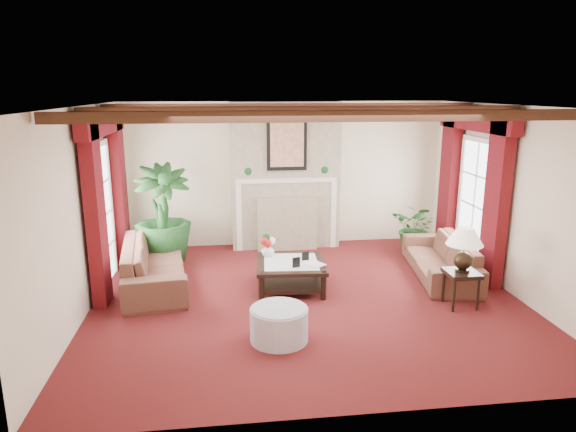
{
  "coord_description": "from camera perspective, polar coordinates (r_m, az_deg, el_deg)",
  "views": [
    {
      "loc": [
        -1.12,
        -6.78,
        2.92
      ],
      "look_at": [
        -0.22,
        0.4,
        1.12
      ],
      "focal_mm": 32.0,
      "sensor_mm": 36.0,
      "label": 1
    }
  ],
  "objects": [
    {
      "name": "floor",
      "position": [
        7.47,
        2.1,
        -9.07
      ],
      "size": [
        6.0,
        6.0,
        0.0
      ],
      "primitive_type": "plane",
      "color": "#480C14",
      "rests_on": "ground"
    },
    {
      "name": "ceiling",
      "position": [
        6.88,
        2.3,
        12.11
      ],
      "size": [
        6.0,
        6.0,
        0.0
      ],
      "primitive_type": "plane",
      "rotation": [
        3.14,
        0.0,
        0.0
      ],
      "color": "white",
      "rests_on": "floor"
    },
    {
      "name": "back_wall",
      "position": [
        9.73,
        -0.43,
        4.66
      ],
      "size": [
        6.0,
        0.02,
        2.7
      ],
      "primitive_type": "cube",
      "color": "beige",
      "rests_on": "ground"
    },
    {
      "name": "left_wall",
      "position": [
        7.21,
        -22.05,
        0.34
      ],
      "size": [
        0.02,
        5.5,
        2.7
      ],
      "primitive_type": "cube",
      "color": "beige",
      "rests_on": "ground"
    },
    {
      "name": "right_wall",
      "position": [
        8.09,
        23.66,
        1.58
      ],
      "size": [
        0.02,
        5.5,
        2.7
      ],
      "primitive_type": "cube",
      "color": "beige",
      "rests_on": "ground"
    },
    {
      "name": "ceiling_beams",
      "position": [
        6.88,
        2.3,
        11.61
      ],
      "size": [
        6.0,
        3.0,
        0.12
      ],
      "primitive_type": null,
      "color": "#371E11",
      "rests_on": "ceiling"
    },
    {
      "name": "fireplace",
      "position": [
        9.4,
        -0.3,
        12.61
      ],
      "size": [
        2.0,
        0.52,
        2.7
      ],
      "primitive_type": null,
      "color": "#9C8C65",
      "rests_on": "ground"
    },
    {
      "name": "french_door_left",
      "position": [
        8.04,
        -20.58,
        7.43
      ],
      "size": [
        0.1,
        1.1,
        2.16
      ],
      "primitive_type": null,
      "color": "white",
      "rests_on": "ground"
    },
    {
      "name": "french_door_right",
      "position": [
        8.83,
        20.71,
        7.93
      ],
      "size": [
        0.1,
        1.1,
        2.16
      ],
      "primitive_type": null,
      "color": "white",
      "rests_on": "ground"
    },
    {
      "name": "curtains_left",
      "position": [
        7.98,
        -20.06,
        10.47
      ],
      "size": [
        0.2,
        2.4,
        2.55
      ],
      "primitive_type": null,
      "color": "#460911",
      "rests_on": "ground"
    },
    {
      "name": "curtains_right",
      "position": [
        8.75,
        20.3,
        10.68
      ],
      "size": [
        0.2,
        2.4,
        2.55
      ],
      "primitive_type": null,
      "color": "#460911",
      "rests_on": "ground"
    },
    {
      "name": "sofa_left",
      "position": [
        8.07,
        -14.69,
        -4.4
      ],
      "size": [
        2.43,
        1.22,
        0.89
      ],
      "primitive_type": "imported",
      "rotation": [
        0.0,
        0.0,
        1.7
      ],
      "color": "#380F18",
      "rests_on": "ground"
    },
    {
      "name": "sofa_right",
      "position": [
        8.53,
        16.63,
        -3.83
      ],
      "size": [
        2.22,
        1.18,
        0.8
      ],
      "primitive_type": "imported",
      "rotation": [
        0.0,
        0.0,
        -1.71
      ],
      "color": "#380F18",
      "rests_on": "ground"
    },
    {
      "name": "potted_palm",
      "position": [
        9.07,
        -13.64,
        -2.09
      ],
      "size": [
        1.81,
        2.18,
        0.95
      ],
      "primitive_type": "imported",
      "rotation": [
        0.0,
        0.0,
        0.27
      ],
      "color": "black",
      "rests_on": "ground"
    },
    {
      "name": "small_plant",
      "position": [
        9.63,
        14.05,
        -1.9
      ],
      "size": [
        1.75,
        1.75,
        0.72
      ],
      "primitive_type": "imported",
      "rotation": [
        0.0,
        0.0,
        -0.83
      ],
      "color": "black",
      "rests_on": "ground"
    },
    {
      "name": "coffee_table",
      "position": [
        7.73,
        0.31,
        -6.61
      ],
      "size": [
        1.08,
        1.08,
        0.41
      ],
      "primitive_type": null,
      "rotation": [
        0.0,
        0.0,
        -0.07
      ],
      "color": "black",
      "rests_on": "ground"
    },
    {
      "name": "side_table",
      "position": [
        7.5,
        18.62,
        -7.66
      ],
      "size": [
        0.49,
        0.49,
        0.5
      ],
      "primitive_type": null,
      "rotation": [
        0.0,
        0.0,
        0.16
      ],
      "color": "black",
      "rests_on": "ground"
    },
    {
      "name": "ottoman",
      "position": [
        6.22,
        -1.0,
        -11.96
      ],
      "size": [
        0.69,
        0.69,
        0.4
      ],
      "primitive_type": "cylinder",
      "color": "#A49FB4",
      "rests_on": "ground"
    },
    {
      "name": "table_lamp",
      "position": [
        7.32,
        18.96,
        -3.52
      ],
      "size": [
        0.49,
        0.49,
        0.63
      ],
      "primitive_type": null,
      "color": "black",
      "rests_on": "side_table"
    },
    {
      "name": "flower_vase",
      "position": [
        7.89,
        -2.26,
        -3.82
      ],
      "size": [
        0.33,
        0.33,
        0.2
      ],
      "primitive_type": "imported",
      "rotation": [
        0.0,
        0.0,
        -0.32
      ],
      "color": "silver",
      "rests_on": "coffee_table"
    },
    {
      "name": "book",
      "position": [
        7.44,
        2.3,
        -4.52
      ],
      "size": [
        0.24,
        0.22,
        0.3
      ],
      "primitive_type": "imported",
      "rotation": [
        0.0,
        0.0,
        0.54
      ],
      "color": "black",
      "rests_on": "coffee_table"
    },
    {
      "name": "photo_frame_a",
      "position": [
        7.4,
        0.92,
        -5.21
      ],
      "size": [
        0.12,
        0.06,
        0.16
      ],
      "primitive_type": null,
      "rotation": [
        0.0,
        0.0,
        0.34
      ],
      "color": "black",
      "rests_on": "coffee_table"
    },
    {
      "name": "photo_frame_b",
      "position": [
        7.7,
        1.95,
        -4.49
      ],
      "size": [
        0.11,
        0.04,
        0.14
      ],
      "primitive_type": null,
      "rotation": [
        0.0,
        0.0,
        0.22
      ],
      "color": "black",
      "rests_on": "coffee_table"
    }
  ]
}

